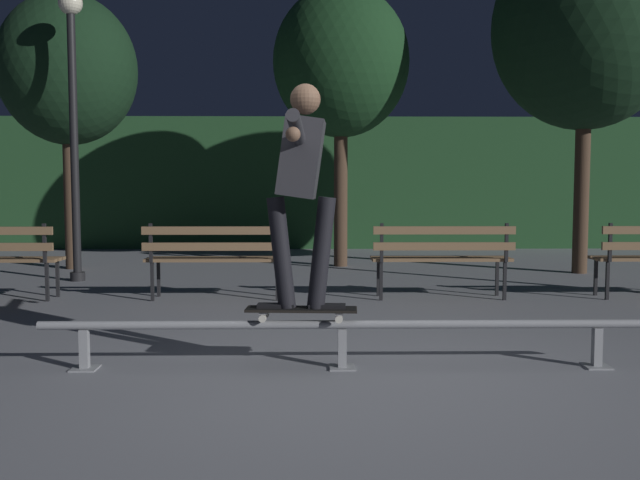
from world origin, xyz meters
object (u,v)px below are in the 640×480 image
Objects in this scene: grind_rail at (342,331)px; tree_far_left at (68,71)px; park_bench_left_center at (215,253)px; skateboard at (301,310)px; lamp_post_left at (73,98)px; skateboarder at (302,176)px; tree_far_right at (586,28)px; park_bench_right_center at (442,253)px; tree_behind_benches at (341,63)px.

tree_far_left reaches higher than grind_rail.
grind_rail is 2.66× the size of park_bench_left_center.
lamp_post_left is (-3.13, 4.65, 2.06)m from skateboard.
skateboarder is 7.15m from tree_far_right.
tree_far_right is 1.31× the size of lamp_post_left.
lamp_post_left reaches higher than park_bench_right_center.
park_bench_right_center is at bearing -136.77° from tree_far_right.
park_bench_left_center is at bearing 108.60° from skateboarder.
grind_rail is 1.00× the size of tree_far_left.
skateboard is 3.17m from park_bench_left_center.
tree_behind_benches reaches higher than skateboarder.
tree_far_right is (4.12, 5.40, 2.26)m from skateboarder.
lamp_post_left is (0.56, -1.44, -0.61)m from tree_far_left.
grind_rail is 0.83× the size of tree_far_right.
skateboarder is at bearing -117.62° from park_bench_right_center.
skateboard reaches higher than grind_rail.
tree_behind_benches is at bearing 87.44° from grind_rail.
tree_far_right reaches higher than park_bench_right_center.
tree_far_right is 7.37m from lamp_post_left.
grind_rail is at bearing 0.00° from skateboard.
park_bench_right_center is at bearing -19.21° from lamp_post_left.
grind_rail is 0.95× the size of tree_behind_benches.
grind_rail is at bearing -53.67° from lamp_post_left.
tree_far_left reaches higher than park_bench_right_center.
tree_far_right reaches higher than grind_rail.
skateboarder is (-0.28, -0.00, 1.08)m from grind_rail.
skateboard is at bearing 176.46° from skateboarder.
tree_far_right is at bearing 5.91° from lamp_post_left.
grind_rail is at bearing -66.67° from park_bench_left_center.
park_bench_left_center is 1.00× the size of park_bench_right_center.
tree_far_left is at bearing 130.96° from park_bench_left_center.
tree_behind_benches is (1.58, 3.37, 2.73)m from park_bench_left_center.
park_bench_right_center is (2.59, 0.00, 0.00)m from park_bench_left_center.
tree_far_right reaches higher than park_bench_left_center.
grind_rail is 6.18m from lamp_post_left.
skateboarder is 0.30× the size of tree_far_right.
lamp_post_left reaches higher than park_bench_left_center.
tree_behind_benches is 4.16m from lamp_post_left.
skateboarder is at bearing -127.33° from tree_far_right.
skateboard is 0.94m from skateboarder.
tree_far_right is at bearing 52.67° from skateboarder.
skateboard is at bearing -71.45° from park_bench_left_center.
park_bench_right_center is at bearing 62.34° from skateboard.
tree_far_right is (2.54, 2.39, 3.08)m from park_bench_right_center.
tree_behind_benches is 1.15× the size of lamp_post_left.
park_bench_right_center is (1.57, 3.01, -0.82)m from skateboarder.
grind_rail is 2.66× the size of park_bench_right_center.
tree_far_right is at bearing 43.23° from park_bench_right_center.
tree_far_right is (3.83, 5.40, 3.35)m from grind_rail.
park_bench_right_center is (1.29, 3.01, 0.27)m from grind_rail.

